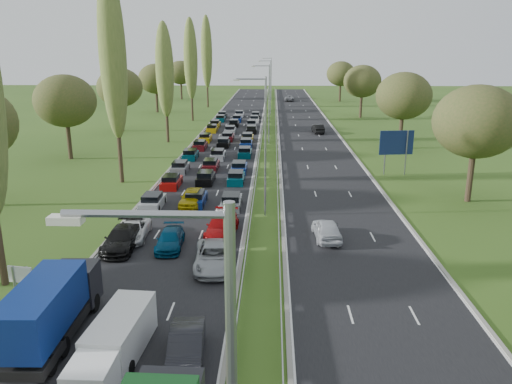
{
  "coord_description": "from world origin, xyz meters",
  "views": [
    {
      "loc": [
        5.12,
        1.2,
        14.09
      ],
      "look_at": [
        3.62,
        45.28,
        1.5
      ],
      "focal_mm": 35.0,
      "sensor_mm": 36.0,
      "label": 1
    }
  ],
  "objects_px": {
    "direction_sign": "(396,145)",
    "white_van_rear": "(122,331)",
    "near_car_3": "(122,239)",
    "white_van_front": "(104,362)",
    "info_sign": "(21,278)",
    "near_car_2": "(132,230)",
    "blue_lorry": "(52,307)"
  },
  "relations": [
    {
      "from": "near_car_3",
      "to": "blue_lorry",
      "type": "bearing_deg",
      "value": -90.15
    },
    {
      "from": "info_sign",
      "to": "blue_lorry",
      "type": "bearing_deg",
      "value": -47.91
    },
    {
      "from": "near_car_3",
      "to": "info_sign",
      "type": "distance_m",
      "value": 8.66
    },
    {
      "from": "blue_lorry",
      "to": "white_van_rear",
      "type": "xyz_separation_m",
      "value": [
        3.69,
        -0.82,
        -0.75
      ]
    },
    {
      "from": "near_car_3",
      "to": "info_sign",
      "type": "bearing_deg",
      "value": -114.95
    },
    {
      "from": "near_car_3",
      "to": "info_sign",
      "type": "height_order",
      "value": "info_sign"
    },
    {
      "from": "near_car_2",
      "to": "direction_sign",
      "type": "height_order",
      "value": "direction_sign"
    },
    {
      "from": "near_car_2",
      "to": "info_sign",
      "type": "xyz_separation_m",
      "value": [
        -3.75,
        -9.92,
        0.66
      ]
    },
    {
      "from": "blue_lorry",
      "to": "info_sign",
      "type": "relative_size",
      "value": 3.87
    },
    {
      "from": "info_sign",
      "to": "white_van_front",
      "type": "bearing_deg",
      "value": -44.98
    },
    {
      "from": "near_car_3",
      "to": "white_van_front",
      "type": "bearing_deg",
      "value": -77.12
    },
    {
      "from": "info_sign",
      "to": "white_van_rear",
      "type": "bearing_deg",
      "value": -33.58
    },
    {
      "from": "blue_lorry",
      "to": "direction_sign",
      "type": "distance_m",
      "value": 43.55
    },
    {
      "from": "near_car_3",
      "to": "white_van_rear",
      "type": "height_order",
      "value": "white_van_rear"
    },
    {
      "from": "near_car_2",
      "to": "white_van_front",
      "type": "relative_size",
      "value": 1.07
    },
    {
      "from": "white_van_front",
      "to": "info_sign",
      "type": "bearing_deg",
      "value": 135.65
    },
    {
      "from": "white_van_rear",
      "to": "direction_sign",
      "type": "relative_size",
      "value": 0.98
    },
    {
      "from": "info_sign",
      "to": "direction_sign",
      "type": "distance_m",
      "value": 42.71
    },
    {
      "from": "white_van_front",
      "to": "info_sign",
      "type": "relative_size",
      "value": 2.21
    },
    {
      "from": "direction_sign",
      "to": "info_sign",
      "type": "bearing_deg",
      "value": -132.48
    },
    {
      "from": "near_car_3",
      "to": "white_van_front",
      "type": "relative_size",
      "value": 1.17
    },
    {
      "from": "near_car_2",
      "to": "white_van_rear",
      "type": "distance_m",
      "value": 15.24
    },
    {
      "from": "info_sign",
      "to": "direction_sign",
      "type": "relative_size",
      "value": 0.4
    },
    {
      "from": "direction_sign",
      "to": "white_van_rear",
      "type": "bearing_deg",
      "value": -120.54
    },
    {
      "from": "near_car_3",
      "to": "direction_sign",
      "type": "height_order",
      "value": "direction_sign"
    },
    {
      "from": "white_van_front",
      "to": "direction_sign",
      "type": "distance_m",
      "value": 44.36
    },
    {
      "from": "near_car_3",
      "to": "blue_lorry",
      "type": "xyz_separation_m",
      "value": [
        0.14,
        -11.95,
        1.0
      ]
    },
    {
      "from": "white_van_rear",
      "to": "direction_sign",
      "type": "bearing_deg",
      "value": 63.37
    },
    {
      "from": "blue_lorry",
      "to": "white_van_front",
      "type": "distance_m",
      "value": 4.8
    },
    {
      "from": "near_car_2",
      "to": "white_van_rear",
      "type": "height_order",
      "value": "white_van_rear"
    },
    {
      "from": "white_van_front",
      "to": "info_sign",
      "type": "height_order",
      "value": "info_sign"
    },
    {
      "from": "direction_sign",
      "to": "blue_lorry",
      "type": "bearing_deg",
      "value": -125.27
    }
  ]
}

